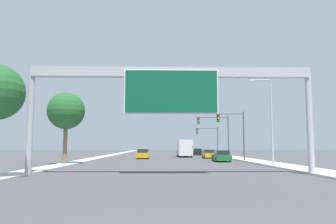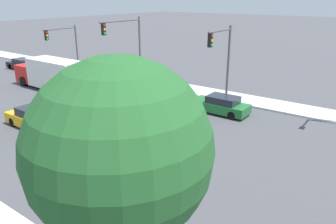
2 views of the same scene
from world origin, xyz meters
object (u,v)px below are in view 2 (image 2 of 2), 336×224
car_mid_center (33,118)px  truck_box_primary (51,74)px  car_near_left (221,105)px  car_far_left (22,64)px  traffic_light_near_intersection (223,54)px  palm_tree_background (120,152)px  traffic_light_far_intersection (66,42)px  traffic_light_mid_block (129,41)px  car_near_right (121,85)px

car_mid_center → truck_box_primary: (7.00, 7.70, 0.85)m
car_near_left → car_far_left: bearing=90.0°
truck_box_primary → traffic_light_near_intersection: size_ratio=1.32×
car_near_left → palm_tree_background: 19.84m
car_near_left → traffic_light_far_intersection: size_ratio=0.80×
car_far_left → traffic_light_near_intersection: (2.12, -26.92, 3.69)m
car_far_left → traffic_light_mid_block: bearing=-84.6°
car_mid_center → traffic_light_mid_block: traffic_light_mid_block is taller
car_mid_center → truck_box_primary: size_ratio=0.51×
traffic_light_near_intersection → traffic_light_mid_block: 10.02m
traffic_light_mid_block → palm_tree_background: 26.47m
car_near_right → car_mid_center: car_mid_center is taller
car_far_left → truck_box_primary: bearing=-107.7°
traffic_light_near_intersection → traffic_light_far_intersection: bearing=90.9°
truck_box_primary → traffic_light_near_intersection: traffic_light_near_intersection is taller
car_mid_center → traffic_light_near_intersection: 15.50m
traffic_light_far_intersection → car_far_left: bearing=104.5°
car_near_right → car_mid_center: (-10.50, -1.52, 0.04)m
traffic_light_mid_block → palm_tree_background: palm_tree_background is taller
car_near_right → traffic_light_far_intersection: bearing=80.1°
car_mid_center → palm_tree_background: bearing=-115.2°
traffic_light_mid_block → truck_box_primary: bearing=130.8°
car_near_left → traffic_light_far_intersection: (1.79, 21.12, 3.16)m
car_near_right → truck_box_primary: 7.15m
truck_box_primary → traffic_light_far_intersection: (5.29, 4.08, 2.28)m
car_near_right → car_near_left: size_ratio=0.93×
car_near_right → traffic_light_near_intersection: traffic_light_near_intersection is taller
traffic_light_far_intersection → palm_tree_background: (-19.80, -27.73, 1.91)m
truck_box_primary → traffic_light_near_intersection: 17.12m
traffic_light_near_intersection → traffic_light_mid_block: bearing=92.9°
car_far_left → truck_box_primary: size_ratio=0.52×
car_near_left → traffic_light_far_intersection: traffic_light_far_intersection is taller
truck_box_primary → traffic_light_near_intersection: bearing=-70.6°
traffic_light_mid_block → palm_tree_background: size_ratio=0.89×
truck_box_primary → palm_tree_background: bearing=-121.5°
car_mid_center → palm_tree_background: (-7.51, -15.96, 5.04)m
traffic_light_mid_block → car_near_right: bearing=-171.2°
car_far_left → traffic_light_mid_block: 17.47m
car_near_left → traffic_light_far_intersection: 21.43m
truck_box_primary → traffic_light_far_intersection: bearing=37.6°
car_near_left → car_far_left: (-0.00, 28.04, -0.02)m
car_near_right → traffic_light_mid_block: 4.37m
car_near_left → car_mid_center: 14.06m
traffic_light_mid_block → palm_tree_background: (-19.62, -17.73, 1.04)m
car_mid_center → traffic_light_near_intersection: traffic_light_near_intersection is taller
traffic_light_mid_block → traffic_light_far_intersection: 10.04m
car_near_right → palm_tree_background: 25.61m
car_mid_center → truck_box_primary: bearing=47.7°
traffic_light_near_intersection → palm_tree_background: bearing=-159.0°
car_near_left → traffic_light_mid_block: (1.61, 11.12, 4.03)m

